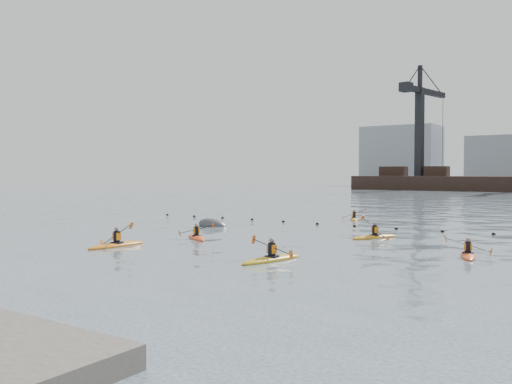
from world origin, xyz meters
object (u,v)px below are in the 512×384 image
kayaker_1 (272,258)px  kayaker_2 (196,237)px  kayaker_0 (117,244)px  kayaker_5 (354,219)px  kayaker_3 (375,236)px  kayaker_4 (468,254)px  mooring_buoy (213,226)px

kayaker_1 → kayaker_2: (-7.83, 4.24, -0.01)m
kayaker_0 → kayaker_5: 21.87m
kayaker_3 → kayaker_5: size_ratio=1.15×
kayaker_2 → kayaker_4: 14.59m
kayaker_5 → mooring_buoy: (-6.04, -10.59, -0.09)m
kayaker_1 → kayaker_2: 8.91m
kayaker_1 → kayaker_5: size_ratio=1.24×
kayaker_1 → kayaker_0: bearing=-164.5°
mooring_buoy → kayaker_4: bearing=-13.5°
kayaker_1 → mooring_buoy: bearing=149.6°
kayaker_4 → kayaker_5: size_ratio=1.06×
kayaker_2 → kayaker_5: size_ratio=0.98×
kayaker_5 → kayaker_3: bearing=-87.6°
kayaker_3 → kayaker_5: (-6.05, 10.78, -0.01)m
kayaker_3 → mooring_buoy: kayaker_3 is taller
kayaker_3 → kayaker_4: 7.38m
kayaker_2 → kayaker_3: size_ratio=0.86×
kayaker_0 → kayaker_2: size_ratio=1.27×
kayaker_1 → kayaker_2: kayaker_1 is taller
kayaker_0 → mooring_buoy: size_ratio=1.65×
kayaker_2 → kayaker_5: kayaker_5 is taller
kayaker_0 → kayaker_4: 17.01m
kayaker_0 → kayaker_3: (9.58, 10.80, -0.01)m
kayaker_0 → mooring_buoy: (-2.50, 10.99, -0.11)m
kayaker_5 → mooring_buoy: kayaker_5 is taller
kayaker_5 → mooring_buoy: size_ratio=1.33×
kayaker_4 → mooring_buoy: bearing=-29.5°
kayaker_1 → kayaker_4: kayaker_1 is taller
kayaker_2 → kayaker_3: 10.29m
kayaker_0 → kayaker_3: kayaker_0 is taller
kayaker_1 → kayaker_3: 10.20m
kayaker_2 → kayaker_4: kayaker_4 is taller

